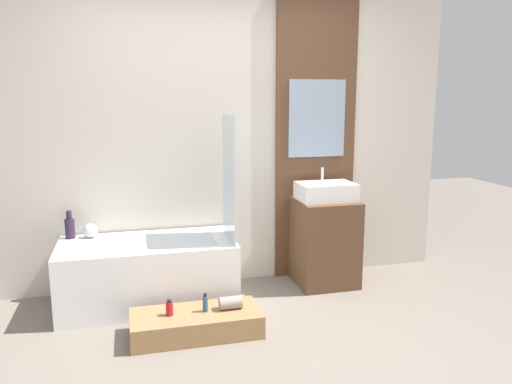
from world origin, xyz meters
TOP-DOWN VIEW (x-y plane):
  - ground_plane at (0.00, 0.00)m, footprint 12.00×12.00m
  - wall_tiled_back at (0.00, 1.58)m, footprint 4.20×0.06m
  - wall_wood_accent at (0.89, 1.53)m, footprint 0.75×0.04m
  - bathtub at (-0.65, 1.19)m, footprint 1.36×0.68m
  - glass_shower_screen at (0.00, 1.10)m, footprint 0.01×0.45m
  - wooden_step_bench at (-0.35, 0.56)m, footprint 0.90×0.40m
  - vanity_cabinet at (0.89, 1.26)m, footprint 0.51×0.50m
  - sink at (0.89, 1.26)m, footprint 0.48×0.33m
  - vase_tall_dark at (-1.24, 1.44)m, footprint 0.08×0.08m
  - vase_round_light at (-1.08, 1.42)m, footprint 0.11×0.11m
  - bottle_soap_primary at (-0.53, 0.56)m, footprint 0.05×0.05m
  - bottle_soap_secondary at (-0.29, 0.56)m, footprint 0.04×0.04m
  - towel_roll at (-0.11, 0.56)m, footprint 0.16×0.09m

SIDE VIEW (x-z plane):
  - ground_plane at x=0.00m, z-range 0.00..0.00m
  - wooden_step_bench at x=-0.35m, z-range 0.00..0.16m
  - towel_roll at x=-0.11m, z-range 0.16..0.25m
  - bottle_soap_primary at x=-0.53m, z-range 0.16..0.27m
  - bottle_soap_secondary at x=-0.29m, z-range 0.16..0.29m
  - bathtub at x=-0.65m, z-range 0.00..0.52m
  - vanity_cabinet at x=0.89m, z-range 0.00..0.76m
  - vase_round_light at x=-1.08m, z-range 0.52..0.63m
  - vase_tall_dark at x=-1.24m, z-range 0.50..0.72m
  - sink at x=0.89m, z-range 0.70..0.97m
  - glass_shower_screen at x=0.00m, z-range 0.52..1.50m
  - wall_tiled_back at x=0.00m, z-range 0.00..2.60m
  - wall_wood_accent at x=0.89m, z-range 0.01..2.61m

